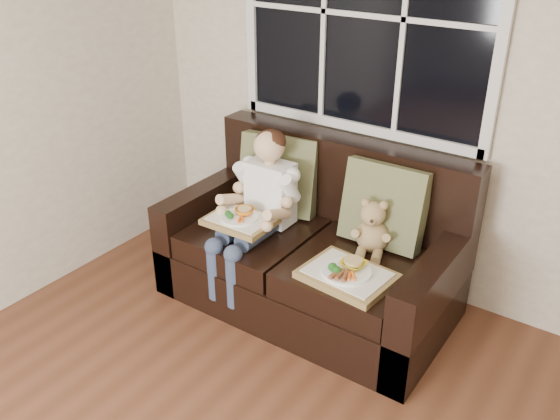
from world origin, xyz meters
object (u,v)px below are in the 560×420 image
Objects in this scene: loveseat at (314,255)px; teddy_bear at (372,230)px; child at (260,198)px; tray_right at (347,274)px; tray_left at (240,219)px.

teddy_bear is (0.36, 0.03, 0.27)m from loveseat.
child reaches higher than tray_right.
child is at bearing 77.10° from tray_left.
tray_right is at bearing -38.09° from loveseat.
tray_right is (0.39, -0.30, 0.17)m from loveseat.
child is 2.35× the size of tray_left.
teddy_bear is 0.35m from tray_right.
tray_left is (-0.70, -0.30, -0.01)m from teddy_bear.
loveseat is 0.52m from tray_right.
loveseat is 4.36× the size of tray_left.
teddy_bear is at bearing 4.08° from loveseat.
teddy_bear is at bearing 22.65° from tray_left.
tray_left is at bearing -174.73° from teddy_bear.
child is at bearing 174.40° from teddy_bear.
teddy_bear reaches higher than tray_right.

